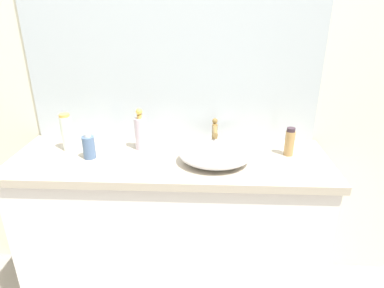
{
  "coord_description": "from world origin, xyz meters",
  "views": [
    {
      "loc": [
        0.15,
        -1.0,
        1.55
      ],
      "look_at": [
        0.09,
        0.42,
        0.95
      ],
      "focal_mm": 31.3,
      "sensor_mm": 36.0,
      "label": 1
    }
  ],
  "objects": [
    {
      "name": "spray_can",
      "position": [
        -0.53,
        0.51,
        0.96
      ],
      "size": [
        0.05,
        0.05,
        0.19
      ],
      "color": "white",
      "rests_on": "vanity_counter"
    },
    {
      "name": "vanity_counter",
      "position": [
        -0.02,
        0.44,
        0.44
      ],
      "size": [
        1.52,
        0.5,
        0.87
      ],
      "color": "white",
      "rests_on": "ground"
    },
    {
      "name": "perfume_bottle",
      "position": [
        -0.4,
        0.42,
        0.92
      ],
      "size": [
        0.06,
        0.06,
        0.13
      ],
      "color": "slate",
      "rests_on": "vanity_counter"
    },
    {
      "name": "lotion_bottle",
      "position": [
        0.55,
        0.49,
        0.93
      ],
      "size": [
        0.05,
        0.05,
        0.14
      ],
      "color": "#AB844F",
      "rests_on": "vanity_counter"
    },
    {
      "name": "wall_mirror_panel",
      "position": [
        -0.02,
        0.69,
        1.38
      ],
      "size": [
        1.48,
        0.01,
        1.04
      ],
      "primitive_type": "cube",
      "color": "#B2BCC6",
      "rests_on": "vanity_counter"
    },
    {
      "name": "sink_basin",
      "position": [
        0.19,
        0.39,
        0.91
      ],
      "size": [
        0.33,
        0.29,
        0.09
      ],
      "primitive_type": "ellipsoid",
      "color": "silver",
      "rests_on": "vanity_counter"
    },
    {
      "name": "faucet",
      "position": [
        0.19,
        0.55,
        0.96
      ],
      "size": [
        0.03,
        0.15,
        0.15
      ],
      "color": "olive",
      "rests_on": "vanity_counter"
    },
    {
      "name": "bathroom_wall_rear",
      "position": [
        0.0,
        0.73,
        1.3
      ],
      "size": [
        6.0,
        0.06,
        2.6
      ],
      "primitive_type": "cube",
      "color": "silver",
      "rests_on": "ground"
    },
    {
      "name": "soap_dispenser",
      "position": [
        -0.17,
        0.53,
        0.96
      ],
      "size": [
        0.06,
        0.06,
        0.21
      ],
      "color": "silver",
      "rests_on": "vanity_counter"
    }
  ]
}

